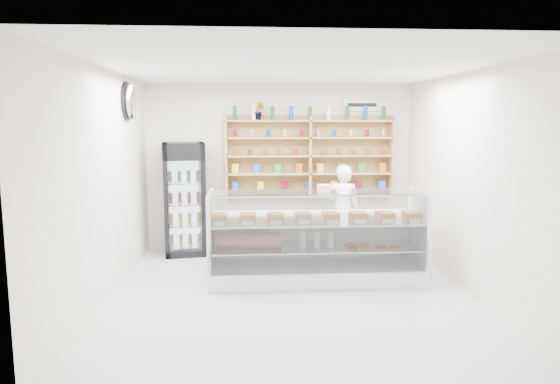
{
  "coord_description": "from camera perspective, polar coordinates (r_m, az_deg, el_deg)",
  "views": [
    {
      "loc": [
        -0.56,
        -6.01,
        2.16
      ],
      "look_at": [
        -0.1,
        0.9,
        1.19
      ],
      "focal_mm": 32.0,
      "sensor_mm": 36.0,
      "label": 1
    }
  ],
  "objects": [
    {
      "name": "drinks_cooler",
      "position": [
        8.3,
        -10.87,
        -0.74
      ],
      "size": [
        0.75,
        0.74,
        1.83
      ],
      "rotation": [
        0.0,
        0.0,
        0.16
      ],
      "color": "black",
      "rests_on": "floor"
    },
    {
      "name": "potted_plant",
      "position": [
        8.35,
        -2.42,
        9.23
      ],
      "size": [
        0.19,
        0.17,
        0.29
      ],
      "primitive_type": "imported",
      "rotation": [
        0.0,
        0.0,
        -0.28
      ],
      "color": "#1E6626",
      "rests_on": "wall_shelving"
    },
    {
      "name": "shop_worker",
      "position": [
        8.09,
        7.16,
        -2.14
      ],
      "size": [
        0.61,
        0.47,
        1.5
      ],
      "primitive_type": "imported",
      "rotation": [
        0.0,
        0.0,
        2.92
      ],
      "color": "white",
      "rests_on": "floor"
    },
    {
      "name": "security_mirror",
      "position": [
        7.39,
        -16.66,
        9.9
      ],
      "size": [
        0.15,
        0.5,
        0.5
      ],
      "primitive_type": "ellipsoid",
      "color": "silver",
      "rests_on": "left_wall"
    },
    {
      "name": "wall_shelving",
      "position": [
        8.43,
        3.41,
        4.13
      ],
      "size": [
        2.84,
        0.28,
        1.33
      ],
      "color": "#A3804D",
      "rests_on": "back_wall"
    },
    {
      "name": "display_counter",
      "position": [
        6.85,
        4.09,
        -7.38
      ],
      "size": [
        2.87,
        0.86,
        1.25
      ],
      "color": "white",
      "rests_on": "floor"
    },
    {
      "name": "wall_sign",
      "position": [
        8.71,
        9.32,
        9.79
      ],
      "size": [
        0.62,
        0.03,
        0.2
      ],
      "primitive_type": "cube",
      "color": "white",
      "rests_on": "back_wall"
    },
    {
      "name": "room",
      "position": [
        6.08,
        1.49,
        0.8
      ],
      "size": [
        5.0,
        5.0,
        5.0
      ],
      "color": "silver",
      "rests_on": "ground"
    }
  ]
}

